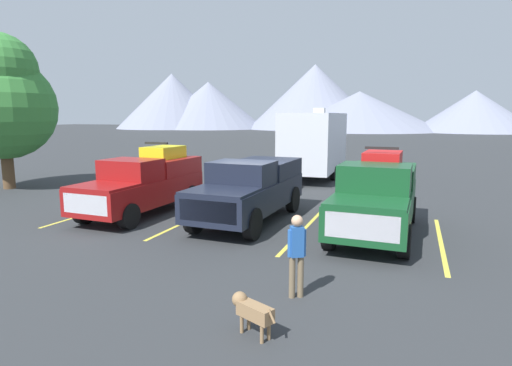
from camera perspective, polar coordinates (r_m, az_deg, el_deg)
name	(u,v)px	position (r m, az deg, el deg)	size (l,w,h in m)	color
ground_plane	(249,222)	(14.11, -0.97, -5.23)	(240.00, 240.00, 0.00)	#2D3033
pickup_truck_a	(145,182)	(15.72, -14.71, 0.15)	(2.22, 5.43, 2.51)	maroon
pickup_truck_b	(251,188)	(14.11, -0.74, -0.62)	(2.31, 5.71, 2.05)	black
pickup_truck_c	(377,194)	(13.10, 15.97, -1.49)	(2.29, 5.66, 2.53)	#144723
lot_stripe_a	(100,210)	(16.85, -20.32, -3.42)	(0.12, 5.50, 0.01)	gold
lot_stripe_b	(192,219)	(14.64, -8.58, -4.79)	(0.12, 5.50, 0.01)	gold
lot_stripe_c	(304,229)	(13.25, 6.46, -6.23)	(0.12, 5.50, 0.01)	gold
lot_stripe_d	(441,242)	(12.93, 23.64, -7.34)	(0.12, 5.50, 0.01)	gold
camper_trailer_a	(315,141)	(24.23, 8.00, 5.63)	(2.83, 8.66, 3.91)	silver
person_a	(297,250)	(8.22, 5.51, -9.04)	(0.33, 0.29, 1.64)	#726047
dog	(250,309)	(7.08, -0.75, -16.63)	(0.86, 0.52, 0.64)	olive
tree_a	(1,99)	(23.30, -31.10, 9.69)	(4.82, 4.82, 7.21)	brown
mountain_ridge	(398,103)	(103.07, 18.57, 10.19)	(157.87, 44.25, 16.23)	gray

